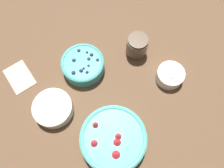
# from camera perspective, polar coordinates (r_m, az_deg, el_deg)

# --- Properties ---
(ground_plane) EXTENTS (4.00, 4.00, 0.00)m
(ground_plane) POSITION_cam_1_polar(r_m,az_deg,el_deg) (0.89, -2.93, 0.92)
(ground_plane) COLOR brown
(bowl_strawberries) EXTENTS (0.23, 0.23, 0.08)m
(bowl_strawberries) POSITION_cam_1_polar(r_m,az_deg,el_deg) (0.79, 0.32, -14.15)
(bowl_strawberries) COLOR #47AD9E
(bowl_strawberries) RESTS_ON ground_plane
(bowl_blueberries) EXTENTS (0.17, 0.17, 0.07)m
(bowl_blueberries) POSITION_cam_1_polar(r_m,az_deg,el_deg) (0.89, -7.60, 5.04)
(bowl_blueberries) COLOR teal
(bowl_blueberries) RESTS_ON ground_plane
(bowl_bananas) EXTENTS (0.15, 0.15, 0.05)m
(bowl_bananas) POSITION_cam_1_polar(r_m,az_deg,el_deg) (0.85, -15.17, -6.10)
(bowl_bananas) COLOR white
(bowl_bananas) RESTS_ON ground_plane
(bowl_cream) EXTENTS (0.11, 0.11, 0.06)m
(bowl_cream) POSITION_cam_1_polar(r_m,az_deg,el_deg) (0.89, 14.97, 2.32)
(bowl_cream) COLOR white
(bowl_cream) RESTS_ON ground_plane
(jar_chocolate) EXTENTS (0.09, 0.09, 0.10)m
(jar_chocolate) POSITION_cam_1_polar(r_m,az_deg,el_deg) (0.91, 6.50, 9.73)
(jar_chocolate) COLOR brown
(jar_chocolate) RESTS_ON ground_plane
(napkin) EXTENTS (0.16, 0.14, 0.01)m
(napkin) POSITION_cam_1_polar(r_m,az_deg,el_deg) (0.97, -23.02, 1.74)
(napkin) COLOR beige
(napkin) RESTS_ON ground_plane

